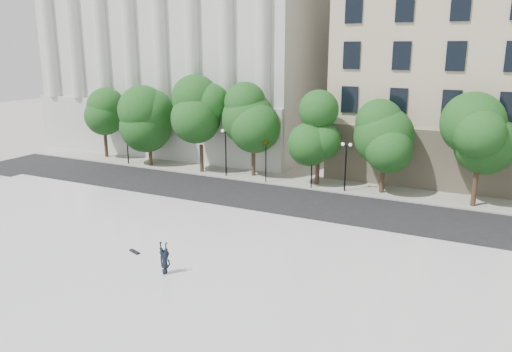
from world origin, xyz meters
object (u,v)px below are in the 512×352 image
(traffic_light_east, at_px, (312,146))
(person_lying, at_px, (165,269))
(skateboard, at_px, (135,252))
(traffic_light_west, at_px, (266,140))

(traffic_light_east, bearing_deg, person_lying, -92.12)
(skateboard, bearing_deg, traffic_light_west, 110.69)
(traffic_light_west, distance_m, skateboard, 17.95)
(traffic_light_west, bearing_deg, skateboard, -88.97)
(traffic_light_west, relative_size, person_lying, 2.58)
(traffic_light_west, height_order, skateboard, traffic_light_west)
(traffic_light_east, bearing_deg, skateboard, -102.20)
(traffic_light_west, xyz_separation_m, traffic_light_east, (4.13, 0.00, -0.16))
(person_lying, bearing_deg, traffic_light_east, 83.25)
(person_lying, relative_size, skateboard, 2.06)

